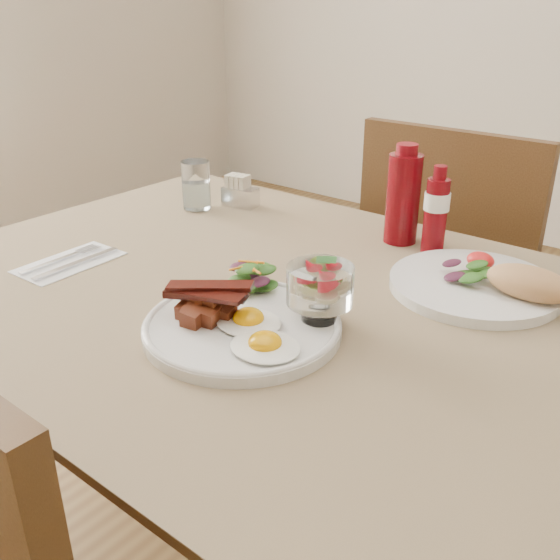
{
  "coord_description": "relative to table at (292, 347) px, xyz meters",
  "views": [
    {
      "loc": [
        0.53,
        -0.7,
        1.19
      ],
      "look_at": [
        0.03,
        -0.07,
        0.82
      ],
      "focal_mm": 40.0,
      "sensor_mm": 36.0,
      "label": 1
    }
  ],
  "objects": [
    {
      "name": "water_glass",
      "position": [
        -0.44,
        0.22,
        0.14
      ],
      "size": [
        0.06,
        0.06,
        0.11
      ],
      "color": "white",
      "rests_on": "table"
    },
    {
      "name": "main_plate",
      "position": [
        0.01,
        -0.13,
        0.1
      ],
      "size": [
        0.28,
        0.28,
        0.02
      ],
      "primitive_type": "cylinder",
      "color": "silver",
      "rests_on": "table"
    },
    {
      "name": "napkin_cutlery",
      "position": [
        -0.39,
        -0.14,
        0.09
      ],
      "size": [
        0.11,
        0.18,
        0.01
      ],
      "rotation": [
        0.0,
        0.0,
        0.03
      ],
      "color": "white",
      "rests_on": "table"
    },
    {
      "name": "fruit_cup",
      "position": [
        0.09,
        -0.05,
        0.16
      ],
      "size": [
        0.09,
        0.09,
        0.1
      ],
      "rotation": [
        0.0,
        0.0,
        -0.05
      ],
      "color": "white",
      "rests_on": "main_plate"
    },
    {
      "name": "side_salad",
      "position": [
        -0.05,
        -0.04,
        0.12
      ],
      "size": [
        0.08,
        0.08,
        0.05
      ],
      "rotation": [
        0.0,
        0.0,
        -0.05
      ],
      "color": "#254E14",
      "rests_on": "main_plate"
    },
    {
      "name": "fried_eggs",
      "position": [
        0.05,
        -0.15,
        0.11
      ],
      "size": [
        0.17,
        0.13,
        0.03
      ],
      "rotation": [
        0.0,
        0.0,
        0.1
      ],
      "color": "white",
      "rests_on": "main_plate"
    },
    {
      "name": "bacon_potato_pile",
      "position": [
        -0.03,
        -0.16,
        0.13
      ],
      "size": [
        0.13,
        0.09,
        0.05
      ],
      "rotation": [
        0.0,
        0.0,
        -0.09
      ],
      "color": "maroon",
      "rests_on": "main_plate"
    },
    {
      "name": "ketchup_bottle",
      "position": [
        0.01,
        0.33,
        0.18
      ],
      "size": [
        0.08,
        0.08,
        0.19
      ],
      "rotation": [
        0.0,
        0.0,
        -0.3
      ],
      "color": "#61050B",
      "rests_on": "table"
    },
    {
      "name": "table",
      "position": [
        0.0,
        0.0,
        0.0
      ],
      "size": [
        1.33,
        0.88,
        0.75
      ],
      "color": "#57381B",
      "rests_on": "ground"
    },
    {
      "name": "hot_sauce_bottle",
      "position": [
        0.08,
        0.31,
        0.17
      ],
      "size": [
        0.05,
        0.05,
        0.16
      ],
      "rotation": [
        0.0,
        0.0,
        -0.15
      ],
      "color": "#61050B",
      "rests_on": "table"
    },
    {
      "name": "chair_far",
      "position": [
        0.0,
        0.66,
        -0.14
      ],
      "size": [
        0.42,
        0.42,
        0.93
      ],
      "color": "#57381B",
      "rests_on": "ground"
    },
    {
      "name": "second_plate",
      "position": [
        0.23,
        0.21,
        0.11
      ],
      "size": [
        0.29,
        0.27,
        0.07
      ],
      "rotation": [
        0.0,
        0.0,
        0.36
      ],
      "color": "silver",
      "rests_on": "table"
    },
    {
      "name": "sugar_caddy",
      "position": [
        -0.38,
        0.3,
        0.12
      ],
      "size": [
        0.08,
        0.05,
        0.07
      ],
      "rotation": [
        0.0,
        0.0,
        0.17
      ],
      "color": "silver",
      "rests_on": "table"
    }
  ]
}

